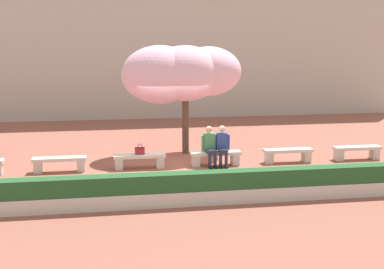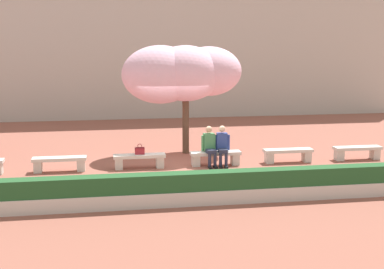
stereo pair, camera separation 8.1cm
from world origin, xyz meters
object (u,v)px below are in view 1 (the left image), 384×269
at_px(stone_bench_near_west, 59,162).
at_px(cherry_tree_main, 183,73).
at_px(stone_bench_center, 139,159).
at_px(stone_bench_near_east, 216,156).
at_px(person_seated_left, 210,145).
at_px(stone_bench_far_east, 357,151).
at_px(handbag, 140,150).
at_px(stone_bench_east_end, 288,153).
at_px(person_seated_right, 222,144).

distance_m(stone_bench_near_west, cherry_tree_main, 5.36).
relative_size(stone_bench_center, stone_bench_near_east, 1.00).
bearing_deg(person_seated_left, stone_bench_center, 178.64).
xyz_separation_m(stone_bench_center, person_seated_left, (2.25, -0.05, 0.40)).
height_order(stone_bench_far_east, handbag, handbag).
relative_size(stone_bench_near_west, stone_bench_far_east, 1.00).
bearing_deg(handbag, stone_bench_east_end, -0.15).
bearing_deg(stone_bench_center, cherry_tree_main, 51.05).
xyz_separation_m(stone_bench_near_west, stone_bench_near_east, (4.92, 0.00, 0.00)).
bearing_deg(stone_bench_near_west, handbag, 0.29).
height_order(stone_bench_near_east, stone_bench_east_end, same).
distance_m(person_seated_left, handbag, 2.24).
relative_size(stone_bench_center, handbag, 4.84).
relative_size(stone_bench_near_east, stone_bench_east_end, 1.00).
relative_size(stone_bench_far_east, cherry_tree_main, 0.38).
distance_m(stone_bench_center, stone_bench_far_east, 7.38).
xyz_separation_m(stone_bench_far_east, handbag, (-7.36, 0.01, 0.28)).
bearing_deg(stone_bench_center, handbag, 41.46).
xyz_separation_m(person_seated_right, handbag, (-2.65, 0.07, -0.12)).
xyz_separation_m(stone_bench_near_east, person_seated_left, (-0.21, -0.05, 0.40)).
relative_size(stone_bench_near_east, stone_bench_far_east, 1.00).
xyz_separation_m(stone_bench_far_east, cherry_tree_main, (-5.64, 2.15, 2.55)).
bearing_deg(cherry_tree_main, handbag, -128.89).
xyz_separation_m(stone_bench_center, stone_bench_east_end, (4.92, 0.00, 0.00)).
bearing_deg(stone_bench_far_east, stone_bench_near_west, 180.00).
height_order(stone_bench_near_east, handbag, handbag).
bearing_deg(cherry_tree_main, stone_bench_near_west, -152.89).
height_order(stone_bench_near_west, person_seated_left, person_seated_left).
bearing_deg(stone_bench_far_east, stone_bench_center, 180.00).
distance_m(stone_bench_near_west, person_seated_right, 5.14).
bearing_deg(handbag, person_seated_left, -1.69).
bearing_deg(handbag, person_seated_right, -1.42).
bearing_deg(stone_bench_far_east, person_seated_right, -179.35).
distance_m(stone_bench_near_west, handbag, 2.49).
height_order(stone_bench_center, stone_bench_near_east, same).
height_order(stone_bench_far_east, person_seated_right, person_seated_right).
distance_m(stone_bench_near_east, cherry_tree_main, 3.41).
distance_m(stone_bench_far_east, person_seated_left, 5.14).
distance_m(stone_bench_near_east, handbag, 2.46).
relative_size(stone_bench_center, person_seated_right, 1.27).
bearing_deg(person_seated_right, person_seated_left, -179.99).
distance_m(stone_bench_far_east, handbag, 7.37).
height_order(handbag, cherry_tree_main, cherry_tree_main).
height_order(stone_bench_near_west, stone_bench_east_end, same).
bearing_deg(stone_bench_center, stone_bench_east_end, 0.00).
relative_size(stone_bench_near_west, cherry_tree_main, 0.38).
bearing_deg(stone_bench_near_west, stone_bench_center, 0.00).
bearing_deg(stone_bench_east_end, stone_bench_near_west, 180.00).
height_order(stone_bench_near_east, cherry_tree_main, cherry_tree_main).
distance_m(stone_bench_center, person_seated_left, 2.29).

